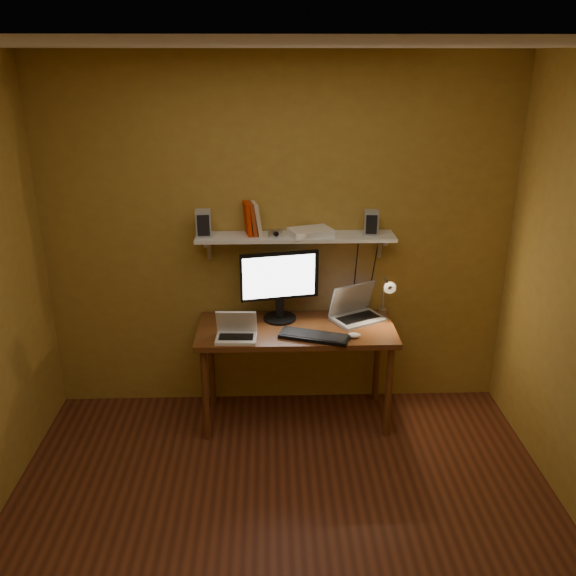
{
  "coord_description": "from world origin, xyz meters",
  "views": [
    {
      "loc": [
        -0.07,
        -2.65,
        2.57
      ],
      "look_at": [
        0.05,
        1.18,
        1.09
      ],
      "focal_mm": 38.0,
      "sensor_mm": 36.0,
      "label": 1
    }
  ],
  "objects_px": {
    "speaker_right": "(371,223)",
    "keyboard": "(314,336)",
    "laptop": "(355,310)",
    "speaker_left": "(203,223)",
    "wall_shelf": "(295,237)",
    "monitor": "(280,283)",
    "router": "(310,232)",
    "mouse": "(354,335)",
    "shelf_camera": "(275,233)",
    "netbook": "(236,331)",
    "desk": "(296,338)",
    "desk_lamp": "(387,292)"
  },
  "relations": [
    {
      "from": "speaker_right",
      "to": "keyboard",
      "type": "bearing_deg",
      "value": -132.31
    },
    {
      "from": "speaker_right",
      "to": "laptop",
      "type": "bearing_deg",
      "value": -149.88
    },
    {
      "from": "keyboard",
      "to": "speaker_left",
      "type": "bearing_deg",
      "value": 174.04
    },
    {
      "from": "wall_shelf",
      "to": "speaker_left",
      "type": "relative_size",
      "value": 7.42
    },
    {
      "from": "monitor",
      "to": "router",
      "type": "height_order",
      "value": "router"
    },
    {
      "from": "speaker_right",
      "to": "mouse",
      "type": "bearing_deg",
      "value": -104.98
    },
    {
      "from": "shelf_camera",
      "to": "router",
      "type": "height_order",
      "value": "shelf_camera"
    },
    {
      "from": "laptop",
      "to": "speaker_right",
      "type": "bearing_deg",
      "value": -4.23
    },
    {
      "from": "keyboard",
      "to": "shelf_camera",
      "type": "xyz_separation_m",
      "value": [
        -0.26,
        0.32,
        0.64
      ]
    },
    {
      "from": "netbook",
      "to": "mouse",
      "type": "distance_m",
      "value": 0.81
    },
    {
      "from": "wall_shelf",
      "to": "router",
      "type": "xyz_separation_m",
      "value": [
        0.1,
        -0.01,
        0.04
      ]
    },
    {
      "from": "speaker_left",
      "to": "keyboard",
      "type": "bearing_deg",
      "value": -30.9
    },
    {
      "from": "desk",
      "to": "desk_lamp",
      "type": "height_order",
      "value": "desk_lamp"
    },
    {
      "from": "desk",
      "to": "desk_lamp",
      "type": "bearing_deg",
      "value": 10.81
    },
    {
      "from": "wall_shelf",
      "to": "speaker_left",
      "type": "distance_m",
      "value": 0.65
    },
    {
      "from": "mouse",
      "to": "speaker_right",
      "type": "distance_m",
      "value": 0.8
    },
    {
      "from": "wall_shelf",
      "to": "speaker_right",
      "type": "distance_m",
      "value": 0.54
    },
    {
      "from": "netbook",
      "to": "shelf_camera",
      "type": "distance_m",
      "value": 0.72
    },
    {
      "from": "monitor",
      "to": "desk_lamp",
      "type": "relative_size",
      "value": 1.5
    },
    {
      "from": "mouse",
      "to": "desk_lamp",
      "type": "bearing_deg",
      "value": 54.94
    },
    {
      "from": "laptop",
      "to": "shelf_camera",
      "type": "distance_m",
      "value": 0.82
    },
    {
      "from": "desk",
      "to": "speaker_right",
      "type": "xyz_separation_m",
      "value": [
        0.53,
        0.19,
        0.8
      ]
    },
    {
      "from": "monitor",
      "to": "desk_lamp",
      "type": "bearing_deg",
      "value": -12.55
    },
    {
      "from": "desk_lamp",
      "to": "speaker_left",
      "type": "height_order",
      "value": "speaker_left"
    },
    {
      "from": "laptop",
      "to": "netbook",
      "type": "xyz_separation_m",
      "value": [
        -0.85,
        -0.31,
        -0.01
      ]
    },
    {
      "from": "wall_shelf",
      "to": "speaker_left",
      "type": "xyz_separation_m",
      "value": [
        -0.64,
        -0.02,
        0.11
      ]
    },
    {
      "from": "speaker_left",
      "to": "mouse",
      "type": "bearing_deg",
      "value": -24.82
    },
    {
      "from": "wall_shelf",
      "to": "shelf_camera",
      "type": "height_order",
      "value": "shelf_camera"
    },
    {
      "from": "netbook",
      "to": "mouse",
      "type": "xyz_separation_m",
      "value": [
        0.8,
        -0.02,
        -0.04
      ]
    },
    {
      "from": "monitor",
      "to": "keyboard",
      "type": "distance_m",
      "value": 0.48
    },
    {
      "from": "desk",
      "to": "wall_shelf",
      "type": "relative_size",
      "value": 1.0
    },
    {
      "from": "router",
      "to": "speaker_right",
      "type": "bearing_deg",
      "value": 0.51
    },
    {
      "from": "speaker_right",
      "to": "router",
      "type": "height_order",
      "value": "speaker_right"
    },
    {
      "from": "netbook",
      "to": "monitor",
      "type": "bearing_deg",
      "value": 47.69
    },
    {
      "from": "wall_shelf",
      "to": "speaker_left",
      "type": "height_order",
      "value": "speaker_left"
    },
    {
      "from": "desk",
      "to": "monitor",
      "type": "xyz_separation_m",
      "value": [
        -0.11,
        0.14,
        0.37
      ]
    },
    {
      "from": "wall_shelf",
      "to": "laptop",
      "type": "bearing_deg",
      "value": -6.16
    },
    {
      "from": "shelf_camera",
      "to": "netbook",
      "type": "bearing_deg",
      "value": -132.31
    },
    {
      "from": "laptop",
      "to": "mouse",
      "type": "distance_m",
      "value": 0.33
    },
    {
      "from": "monitor",
      "to": "wall_shelf",
      "type": "bearing_deg",
      "value": 12.28
    },
    {
      "from": "monitor",
      "to": "laptop",
      "type": "distance_m",
      "value": 0.59
    },
    {
      "from": "keyboard",
      "to": "speaker_left",
      "type": "relative_size",
      "value": 2.53
    },
    {
      "from": "desk",
      "to": "speaker_left",
      "type": "bearing_deg",
      "value": 164.63
    },
    {
      "from": "monitor",
      "to": "keyboard",
      "type": "relative_size",
      "value": 1.18
    },
    {
      "from": "router",
      "to": "laptop",
      "type": "bearing_deg",
      "value": -6.37
    },
    {
      "from": "speaker_right",
      "to": "desk",
      "type": "bearing_deg",
      "value": -154.29
    },
    {
      "from": "laptop",
      "to": "router",
      "type": "height_order",
      "value": "router"
    },
    {
      "from": "desk",
      "to": "desk_lamp",
      "type": "relative_size",
      "value": 3.73
    },
    {
      "from": "speaker_left",
      "to": "router",
      "type": "relative_size",
      "value": 0.65
    },
    {
      "from": "netbook",
      "to": "speaker_right",
      "type": "xyz_separation_m",
      "value": [
        0.95,
        0.35,
        0.66
      ]
    }
  ]
}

